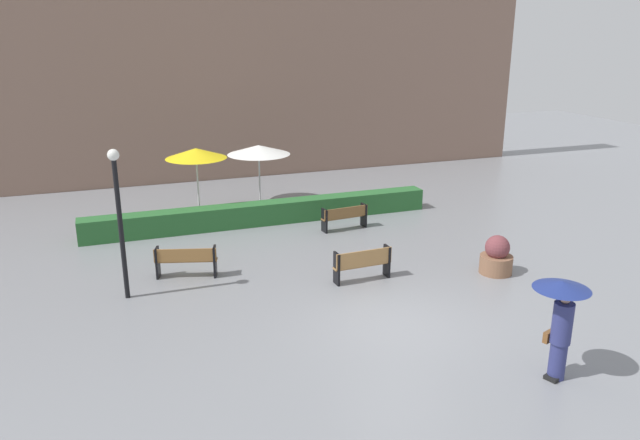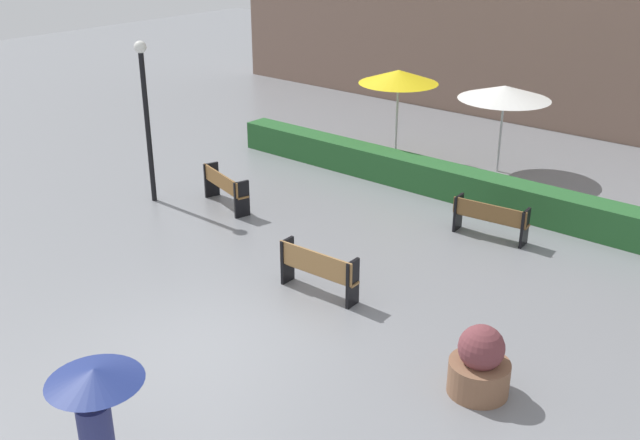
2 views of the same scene
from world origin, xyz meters
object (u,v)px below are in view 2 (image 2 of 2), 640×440
(pedestrian_with_umbrella, at_px, (98,421))
(patio_umbrella_yellow, at_px, (399,77))
(bench_mid_center, at_px, (318,269))
(lamp_post, at_px, (146,105))
(bench_far_left, at_px, (225,186))
(planter_pot, at_px, (480,365))
(bench_back_row, at_px, (490,217))
(patio_umbrella_white, at_px, (505,93))

(pedestrian_with_umbrella, xyz_separation_m, patio_umbrella_yellow, (-4.75, 12.72, 1.02))
(bench_mid_center, bearing_deg, lamp_post, 170.17)
(bench_far_left, bearing_deg, patio_umbrella_yellow, 77.00)
(bench_mid_center, distance_m, planter_pot, 3.76)
(bench_back_row, bearing_deg, patio_umbrella_white, 115.14)
(planter_pot, bearing_deg, bench_back_row, 116.38)
(bench_back_row, distance_m, lamp_post, 8.09)
(bench_far_left, distance_m, planter_pot, 8.49)
(bench_far_left, xyz_separation_m, patio_umbrella_white, (3.72, 6.37, 1.61))
(pedestrian_with_umbrella, bearing_deg, bench_mid_center, 105.58)
(bench_far_left, xyz_separation_m, pedestrian_with_umbrella, (5.96, -7.47, 0.83))
(pedestrian_with_umbrella, relative_size, lamp_post, 0.53)
(bench_mid_center, bearing_deg, bench_back_row, 74.01)
(bench_mid_center, distance_m, lamp_post, 6.35)
(bench_far_left, distance_m, patio_umbrella_white, 7.55)
(bench_back_row, bearing_deg, bench_far_left, -157.16)
(planter_pot, bearing_deg, patio_umbrella_yellow, 131.09)
(bench_mid_center, relative_size, patio_umbrella_white, 0.68)
(bench_back_row, bearing_deg, pedestrian_with_umbrella, -87.93)
(bench_mid_center, height_order, lamp_post, lamp_post)
(bench_mid_center, bearing_deg, patio_umbrella_yellow, 114.12)
(bench_far_left, relative_size, bench_back_row, 1.03)
(pedestrian_with_umbrella, bearing_deg, lamp_post, 138.65)
(pedestrian_with_umbrella, xyz_separation_m, lamp_post, (-7.56, 6.65, 0.99))
(bench_far_left, relative_size, lamp_post, 0.44)
(bench_back_row, height_order, patio_umbrella_white, patio_umbrella_white)
(lamp_post, height_order, patio_umbrella_white, lamp_post)
(lamp_post, bearing_deg, planter_pot, -10.53)
(bench_back_row, distance_m, patio_umbrella_white, 4.73)
(bench_back_row, xyz_separation_m, lamp_post, (-7.20, -3.18, 1.86))
(pedestrian_with_umbrella, bearing_deg, patio_umbrella_yellow, 110.47)
(planter_pot, distance_m, patio_umbrella_white, 10.13)
(bench_far_left, height_order, bench_mid_center, bench_mid_center)
(bench_far_left, distance_m, pedestrian_with_umbrella, 9.59)
(planter_pot, relative_size, lamp_post, 0.29)
(bench_back_row, distance_m, planter_pot, 5.56)
(pedestrian_with_umbrella, distance_m, planter_pot, 5.36)
(bench_far_left, xyz_separation_m, bench_mid_center, (4.39, -1.86, 0.01))
(bench_mid_center, relative_size, lamp_post, 0.43)
(pedestrian_with_umbrella, bearing_deg, bench_back_row, 92.07)
(bench_far_left, height_order, patio_umbrella_yellow, patio_umbrella_yellow)
(lamp_post, bearing_deg, patio_umbrella_yellow, 65.17)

